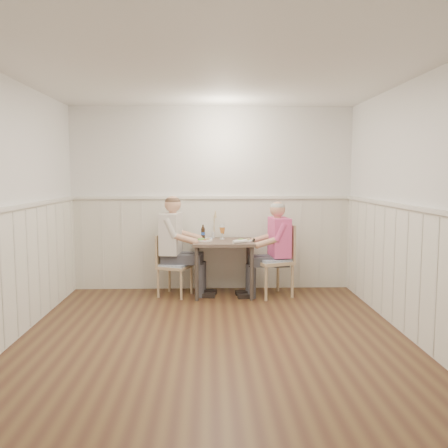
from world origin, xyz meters
name	(u,v)px	position (x,y,z in m)	size (l,w,h in m)	color
ground_plane	(214,342)	(0.00, 0.00, 0.00)	(4.50, 4.50, 0.00)	#492B1C
room_shell	(213,188)	(0.00, 0.00, 1.52)	(4.04, 4.54, 2.60)	white
wainscot	(213,261)	(0.00, 0.69, 0.69)	(4.00, 4.49, 1.34)	beige
dining_table	(224,249)	(0.15, 1.84, 0.64)	(0.82, 0.70, 0.75)	brown
chair_right	(276,257)	(0.87, 1.78, 0.53)	(0.59, 0.59, 0.98)	tan
chair_left	(171,263)	(-0.56, 1.83, 0.45)	(0.51, 0.51, 0.84)	tan
man_in_pink	(276,256)	(0.87, 1.78, 0.55)	(0.64, 0.44, 1.31)	#3F3F47
diner_cream	(174,253)	(-0.52, 1.86, 0.58)	(0.68, 0.47, 1.38)	#3F3F47
plate_man	(243,240)	(0.42, 1.76, 0.77)	(0.23, 0.23, 0.06)	white
plate_diner	(203,239)	(-0.13, 1.84, 0.77)	(0.24, 0.24, 0.06)	white
beer_glass_a	(223,231)	(0.15, 2.02, 0.86)	(0.06, 0.06, 0.16)	silver
beer_glass_b	(222,229)	(0.14, 2.00, 0.89)	(0.08, 0.08, 0.20)	silver
beer_bottle	(203,233)	(-0.13, 2.02, 0.84)	(0.06, 0.06, 0.20)	black
rolled_napkin	(240,241)	(0.36, 1.61, 0.77)	(0.20, 0.13, 0.04)	white
grass_vase	(213,225)	(0.02, 2.12, 0.93)	(0.05, 0.05, 0.41)	silver
gingham_mat	(203,239)	(-0.13, 2.05, 0.75)	(0.27, 0.22, 0.01)	#506D9F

